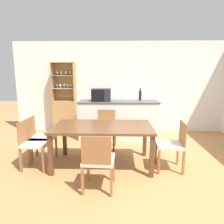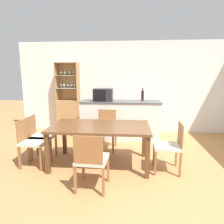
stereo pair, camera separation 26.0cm
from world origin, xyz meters
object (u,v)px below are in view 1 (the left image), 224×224
dining_chair_head_near (98,160)px  dining_chair_side_right_near (172,145)px  microwave (101,95)px  dining_chair_head_far (106,129)px  dining_table (103,130)px  dining_chair_side_left_near (34,143)px  wine_bottle (140,95)px  dining_chair_side_left_far (40,138)px  display_cabinet (65,111)px

dining_chair_head_near → dining_chair_side_right_near: 1.39m
dining_chair_side_right_near → microwave: 2.29m
dining_chair_head_near → microwave: bearing=96.6°
dining_chair_side_right_near → microwave: bearing=41.8°
dining_chair_head_near → dining_chair_head_far: 1.65m
dining_chair_side_right_near → dining_table: bearing=86.1°
microwave → dining_chair_side_left_near: bearing=-122.0°
wine_bottle → microwave: bearing=-169.1°
dining_chair_head_near → wine_bottle: bearing=74.8°
dining_chair_side_right_near → dining_chair_side_left_far: bearing=86.2°
display_cabinet → dining_chair_side_left_far: size_ratio=2.30×
dining_chair_head_near → dining_chair_side_left_near: (-1.21, 0.68, 0.00)m
dining_table → dining_chair_head_near: dining_chair_head_near is taller
microwave → wine_bottle: bearing=10.9°
dining_chair_side_left_near → dining_chair_side_right_near: bearing=92.4°
wine_bottle → dining_chair_side_right_near: bearing=-79.2°
microwave → wine_bottle: size_ratio=1.47×
dining_chair_side_left_near → wine_bottle: size_ratio=2.65×
dining_chair_head_near → dining_chair_head_far: same height
dining_chair_head_near → dining_table: bearing=92.9°
display_cabinet → wine_bottle: (2.08, -0.36, 0.50)m
dining_chair_head_near → microwave: 2.48m
display_cabinet → microwave: size_ratio=4.15×
dining_chair_head_near → dining_chair_side_left_far: bearing=144.2°
display_cabinet → dining_chair_head_far: 1.79m
dining_table → wine_bottle: bearing=64.1°
display_cabinet → wine_bottle: 2.17m
dining_chair_side_left_near → microwave: microwave is taller
display_cabinet → microwave: display_cabinet is taller
dining_chair_side_right_near → wine_bottle: 2.04m
dining_table → dining_chair_side_left_far: dining_chair_side_left_far is taller
dining_chair_side_right_near → dining_chair_side_left_near: 2.42m
display_cabinet → dining_table: (1.24, -2.11, 0.05)m
dining_chair_side_left_far → microwave: size_ratio=1.80×
dining_chair_head_far → dining_chair_side_left_near: size_ratio=1.00×
dining_chair_head_far → dining_chair_side_right_near: bearing=144.5°
dining_chair_side_right_near → display_cabinet: bearing=50.4°
dining_chair_side_left_far → wine_bottle: (2.06, 1.60, 0.66)m
dining_table → dining_chair_side_right_near: dining_chair_side_right_near is taller
dining_chair_head_near → dining_chair_side_right_near: same height
dining_chair_side_left_near → microwave: size_ratio=1.80×
dining_chair_side_right_near → dining_chair_head_far: bearing=54.2°
dining_chair_head_far → dining_chair_side_left_near: same height
dining_chair_head_near → dining_chair_side_right_near: bearing=32.2°
dining_chair_side_left_far → wine_bottle: bearing=125.6°
display_cabinet → dining_chair_head_near: bearing=-67.2°
wine_bottle → dining_chair_head_near: bearing=-108.3°
dining_table → dining_chair_side_left_far: bearing=173.1°
dining_table → dining_chair_head_near: bearing=-90.2°
dining_chair_side_right_near → microwave: size_ratio=1.80×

